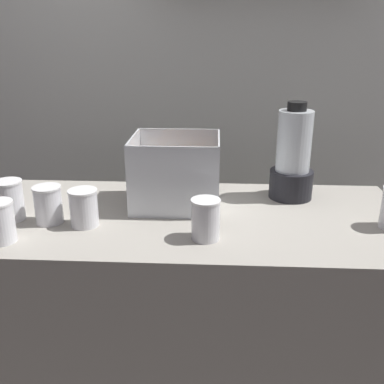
{
  "coord_description": "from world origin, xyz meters",
  "views": [
    {
      "loc": [
        0.07,
        -1.32,
        1.47
      ],
      "look_at": [
        0.0,
        0.0,
        0.98
      ],
      "focal_mm": 41.33,
      "sensor_mm": 36.0,
      "label": 1
    }
  ],
  "objects_px": {
    "juice_cup_pomegranate_left": "(0,223)",
    "juice_cup_mango_right": "(84,210)",
    "juice_cup_carrot_far_right": "(206,222)",
    "carrot_display_bin": "(177,183)",
    "juice_cup_carrot_far_left": "(10,203)",
    "blender_pitcher": "(293,160)",
    "juice_cup_mango_middle": "(49,207)"
  },
  "relations": [
    {
      "from": "juice_cup_mango_right",
      "to": "juice_cup_mango_middle",
      "type": "bearing_deg",
      "value": 171.93
    },
    {
      "from": "juice_cup_carrot_far_right",
      "to": "juice_cup_carrot_far_left",
      "type": "bearing_deg",
      "value": 170.32
    },
    {
      "from": "juice_cup_mango_right",
      "to": "juice_cup_carrot_far_right",
      "type": "xyz_separation_m",
      "value": [
        0.37,
        -0.07,
        0.0
      ]
    },
    {
      "from": "carrot_display_bin",
      "to": "juice_cup_carrot_far_right",
      "type": "height_order",
      "value": "carrot_display_bin"
    },
    {
      "from": "juice_cup_carrot_far_left",
      "to": "juice_cup_mango_right",
      "type": "height_order",
      "value": "juice_cup_carrot_far_left"
    },
    {
      "from": "carrot_display_bin",
      "to": "juice_cup_carrot_far_right",
      "type": "xyz_separation_m",
      "value": [
        0.1,
        -0.26,
        -0.02
      ]
    },
    {
      "from": "carrot_display_bin",
      "to": "juice_cup_carrot_far_left",
      "type": "xyz_separation_m",
      "value": [
        -0.51,
        -0.16,
        -0.02
      ]
    },
    {
      "from": "blender_pitcher",
      "to": "juice_cup_mango_middle",
      "type": "height_order",
      "value": "blender_pitcher"
    },
    {
      "from": "juice_cup_pomegranate_left",
      "to": "juice_cup_carrot_far_right",
      "type": "distance_m",
      "value": 0.58
    },
    {
      "from": "carrot_display_bin",
      "to": "blender_pitcher",
      "type": "xyz_separation_m",
      "value": [
        0.4,
        0.09,
        0.06
      ]
    },
    {
      "from": "juice_cup_carrot_far_right",
      "to": "juice_cup_pomegranate_left",
      "type": "bearing_deg",
      "value": -175.16
    },
    {
      "from": "carrot_display_bin",
      "to": "juice_cup_mango_middle",
      "type": "xyz_separation_m",
      "value": [
        -0.38,
        -0.17,
        -0.02
      ]
    },
    {
      "from": "juice_cup_pomegranate_left",
      "to": "juice_cup_carrot_far_right",
      "type": "bearing_deg",
      "value": 4.84
    },
    {
      "from": "juice_cup_carrot_far_left",
      "to": "juice_cup_mango_right",
      "type": "bearing_deg",
      "value": -7.7
    },
    {
      "from": "juice_cup_pomegranate_left",
      "to": "juice_cup_mango_right",
      "type": "height_order",
      "value": "juice_cup_pomegranate_left"
    },
    {
      "from": "juice_cup_pomegranate_left",
      "to": "juice_cup_mango_right",
      "type": "distance_m",
      "value": 0.24
    },
    {
      "from": "juice_cup_pomegranate_left",
      "to": "juice_cup_mango_right",
      "type": "xyz_separation_m",
      "value": [
        0.21,
        0.12,
        -0.01
      ]
    },
    {
      "from": "blender_pitcher",
      "to": "juice_cup_mango_right",
      "type": "xyz_separation_m",
      "value": [
        -0.67,
        -0.28,
        -0.09
      ]
    },
    {
      "from": "blender_pitcher",
      "to": "juice_cup_pomegranate_left",
      "type": "height_order",
      "value": "blender_pitcher"
    },
    {
      "from": "carrot_display_bin",
      "to": "juice_cup_mango_middle",
      "type": "bearing_deg",
      "value": -155.75
    },
    {
      "from": "juice_cup_carrot_far_left",
      "to": "juice_cup_carrot_far_right",
      "type": "bearing_deg",
      "value": -9.68
    },
    {
      "from": "juice_cup_mango_right",
      "to": "juice_cup_carrot_far_right",
      "type": "relative_size",
      "value": 0.96
    },
    {
      "from": "juice_cup_carrot_far_left",
      "to": "juice_cup_carrot_far_right",
      "type": "distance_m",
      "value": 0.63
    },
    {
      "from": "juice_cup_mango_middle",
      "to": "juice_cup_carrot_far_right",
      "type": "relative_size",
      "value": 0.98
    },
    {
      "from": "blender_pitcher",
      "to": "juice_cup_mango_right",
      "type": "height_order",
      "value": "blender_pitcher"
    },
    {
      "from": "blender_pitcher",
      "to": "juice_cup_carrot_far_right",
      "type": "distance_m",
      "value": 0.47
    },
    {
      "from": "blender_pitcher",
      "to": "juice_cup_carrot_far_right",
      "type": "height_order",
      "value": "blender_pitcher"
    },
    {
      "from": "carrot_display_bin",
      "to": "juice_cup_carrot_far_right",
      "type": "bearing_deg",
      "value": -68.24
    },
    {
      "from": "juice_cup_carrot_far_left",
      "to": "blender_pitcher",
      "type": "bearing_deg",
      "value": 15.13
    },
    {
      "from": "juice_cup_pomegranate_left",
      "to": "juice_cup_mango_right",
      "type": "bearing_deg",
      "value": 30.52
    },
    {
      "from": "juice_cup_mango_middle",
      "to": "juice_cup_mango_right",
      "type": "relative_size",
      "value": 1.02
    },
    {
      "from": "juice_cup_carrot_far_left",
      "to": "juice_cup_mango_middle",
      "type": "relative_size",
      "value": 1.09
    }
  ]
}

